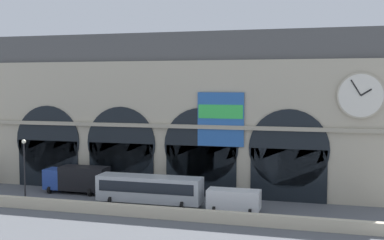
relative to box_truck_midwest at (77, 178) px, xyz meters
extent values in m
plane|color=#54565B|center=(9.30, -2.65, -1.70)|extent=(200.00, 200.00, 0.00)
cube|color=beige|center=(9.30, -7.47, -1.15)|extent=(90.00, 0.70, 1.09)
cube|color=#B2A891|center=(9.30, 4.46, 5.88)|extent=(50.05, 4.21, 15.16)
cube|color=#4C4C4C|center=(9.30, 4.76, 15.09)|extent=(50.05, 3.61, 3.26)
cube|color=black|center=(-5.14, 2.30, 1.14)|extent=(8.06, 0.20, 5.68)
cylinder|color=black|center=(-5.14, 2.30, 3.98)|extent=(8.49, 0.20, 8.49)
cube|color=black|center=(4.48, 2.30, 1.14)|extent=(8.06, 0.20, 5.68)
cylinder|color=black|center=(4.48, 2.30, 3.98)|extent=(8.49, 0.20, 8.49)
cube|color=black|center=(14.11, 2.30, 1.14)|extent=(8.06, 0.20, 5.68)
cylinder|color=black|center=(14.11, 2.30, 3.98)|extent=(8.49, 0.20, 8.49)
cube|color=black|center=(23.73, 2.30, 1.14)|extent=(8.06, 0.20, 5.68)
cylinder|color=black|center=(23.73, 2.30, 3.98)|extent=(8.49, 0.20, 8.49)
cylinder|color=#B2A891|center=(30.83, 2.20, 9.70)|extent=(4.71, 0.25, 4.71)
cylinder|color=silver|center=(30.83, 2.08, 9.70)|extent=(4.37, 0.06, 4.37)
cube|color=black|center=(31.33, 2.02, 10.02)|extent=(1.10, 0.04, 0.78)
cube|color=black|center=(30.34, 2.00, 10.49)|extent=(1.07, 0.04, 1.64)
cube|color=#2659A5|center=(16.36, 2.18, 6.99)|extent=(5.17, 0.12, 5.92)
cube|color=green|center=(16.36, 2.10, 7.84)|extent=(4.97, 0.04, 1.52)
cube|color=#A49A85|center=(9.30, 2.20, 6.13)|extent=(50.05, 0.50, 0.44)
cube|color=#28479E|center=(-2.86, 0.00, -0.13)|extent=(2.00, 2.30, 2.30)
cube|color=black|center=(0.89, 0.00, 0.07)|extent=(5.50, 2.30, 2.70)
cylinder|color=black|center=(-2.96, -1.04, -1.28)|extent=(0.28, 0.84, 0.84)
cylinder|color=black|center=(-2.96, 1.03, -1.28)|extent=(0.28, 0.84, 0.84)
cylinder|color=black|center=(2.14, -1.04, -1.28)|extent=(0.28, 0.84, 0.84)
cylinder|color=black|center=(2.14, 1.03, -1.28)|extent=(0.28, 0.84, 0.84)
cube|color=#ADB2B7|center=(10.08, -3.33, 0.10)|extent=(11.00, 2.50, 2.60)
cube|color=black|center=(10.08, -4.60, 0.45)|extent=(10.12, 0.04, 1.10)
cylinder|color=black|center=(6.23, -4.45, -1.20)|extent=(0.28, 1.00, 1.00)
cylinder|color=black|center=(6.23, -2.20, -1.20)|extent=(0.28, 1.00, 1.00)
cylinder|color=black|center=(13.93, -4.45, -1.20)|extent=(0.28, 1.00, 1.00)
cylinder|color=black|center=(13.93, -2.20, -1.20)|extent=(0.28, 1.00, 1.00)
cube|color=white|center=(18.89, -3.32, -0.43)|extent=(5.20, 2.00, 1.86)
cylinder|color=black|center=(17.12, -4.22, -1.36)|extent=(0.28, 0.68, 0.68)
cylinder|color=black|center=(17.12, -2.42, -1.36)|extent=(0.28, 0.68, 0.68)
cylinder|color=black|center=(20.66, -4.22, -1.36)|extent=(0.28, 0.68, 0.68)
cylinder|color=black|center=(20.66, -2.42, -1.36)|extent=(0.28, 0.68, 0.68)
cylinder|color=black|center=(-2.32, -6.67, 1.55)|extent=(0.16, 0.16, 6.50)
sphere|color=#F2EDCC|center=(-2.32, -6.67, 4.98)|extent=(0.44, 0.44, 0.44)
camera|label=1|loc=(27.41, -49.94, 10.96)|focal=45.65mm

